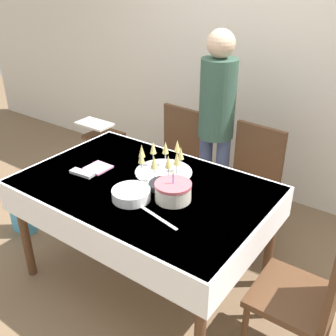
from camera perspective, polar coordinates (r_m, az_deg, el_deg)
The scene contains 16 objects.
ground_plane at distance 2.93m, azimuth -3.13°, elevation -15.64°, with size 12.00×12.00×0.00m, color brown.
wall_back at distance 3.61m, azimuth 13.39°, elevation 16.43°, with size 8.00×0.05×2.70m.
dining_table at distance 2.52m, azimuth -3.52°, elevation -4.39°, with size 1.56×1.04×0.78m.
dining_chair_far_left at distance 3.36m, azimuth 1.02°, elevation 1.25°, with size 0.45×0.45×0.95m.
dining_chair_far_right at distance 3.06m, azimuth 11.68°, elevation -2.12°, with size 0.45×0.45×0.95m.
dining_chair_right_end at distance 2.23m, azimuth 20.20°, elevation -16.42°, with size 0.42×0.42×0.95m.
birthday_cake at distance 2.28m, azimuth 0.74°, elevation -3.42°, with size 0.22×0.22×0.18m.
champagne_tray at distance 2.56m, azimuth -0.79°, elevation 1.05°, with size 0.38×0.38×0.18m.
plate_stack_main at distance 2.31m, azimuth -5.35°, elevation -3.83°, with size 0.23×0.23×0.06m.
plate_stack_dessert at distance 2.41m, azimuth -0.64°, elevation -2.52°, with size 0.18×0.18×0.03m.
cake_knife at distance 2.15m, azimuth -1.45°, elevation -7.20°, with size 0.30×0.08×0.00m.
fork_pile at distance 2.63m, azimuth -12.36°, elevation -0.73°, with size 0.17×0.07×0.02m.
napkin_pile at distance 2.68m, azimuth -10.12°, elevation 0.03°, with size 0.15×0.15×0.01m.
person_standing at distance 3.11m, azimuth 7.08°, elevation 7.78°, with size 0.28×0.28×1.60m.
high_chair at distance 3.81m, azimuth -9.46°, elevation 3.63°, with size 0.33×0.35×0.71m.
gift_bag at distance 3.47m, azimuth -20.41°, elevation -6.35°, with size 0.18×0.11×0.33m.
Camera 1 is at (1.37, -1.64, 2.01)m, focal length 42.00 mm.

